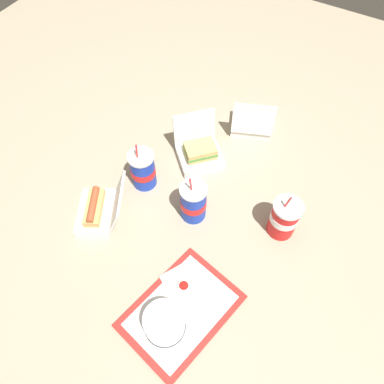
# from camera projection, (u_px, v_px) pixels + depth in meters

# --- Properties ---
(ground_plane) EXTENTS (3.20, 3.20, 0.00)m
(ground_plane) POSITION_uv_depth(u_px,v_px,m) (186.00, 195.00, 1.48)
(ground_plane) COLOR gray
(food_tray) EXTENTS (0.42, 0.33, 0.01)m
(food_tray) POSITION_uv_depth(u_px,v_px,m) (181.00, 311.00, 1.22)
(food_tray) COLOR red
(food_tray) RESTS_ON ground_plane
(cake_container) EXTENTS (0.13, 0.13, 0.08)m
(cake_container) POSITION_uv_depth(u_px,v_px,m) (164.00, 323.00, 1.16)
(cake_container) COLOR black
(cake_container) RESTS_ON food_tray
(ketchup_cup) EXTENTS (0.04, 0.04, 0.02)m
(ketchup_cup) POSITION_uv_depth(u_px,v_px,m) (184.00, 287.00, 1.25)
(ketchup_cup) COLOR white
(ketchup_cup) RESTS_ON food_tray
(napkin_stack) EXTENTS (0.14, 0.14, 0.00)m
(napkin_stack) POSITION_uv_depth(u_px,v_px,m) (179.00, 281.00, 1.27)
(napkin_stack) COLOR white
(napkin_stack) RESTS_ON food_tray
(plastic_fork) EXTENTS (0.11, 0.05, 0.00)m
(plastic_fork) POSITION_uv_depth(u_px,v_px,m) (217.00, 310.00, 1.21)
(plastic_fork) COLOR white
(plastic_fork) RESTS_ON food_tray
(clamshell_hotdog_center) EXTENTS (0.21, 0.22, 0.19)m
(clamshell_hotdog_center) POSITION_uv_depth(u_px,v_px,m) (252.00, 122.00, 1.64)
(clamshell_hotdog_center) COLOR white
(clamshell_hotdog_center) RESTS_ON ground_plane
(clamshell_sandwich_back) EXTENTS (0.25, 0.25, 0.19)m
(clamshell_sandwich_back) POSITION_uv_depth(u_px,v_px,m) (200.00, 152.00, 1.54)
(clamshell_sandwich_back) COLOR white
(clamshell_sandwich_back) RESTS_ON ground_plane
(clamshell_hotdog_corner) EXTENTS (0.26, 0.25, 0.16)m
(clamshell_hotdog_corner) POSITION_uv_depth(u_px,v_px,m) (98.00, 210.00, 1.39)
(clamshell_hotdog_corner) COLOR white
(clamshell_hotdog_corner) RESTS_ON ground_plane
(soda_cup_right) EXTENTS (0.10, 0.10, 0.22)m
(soda_cup_right) POSITION_uv_depth(u_px,v_px,m) (284.00, 218.00, 1.32)
(soda_cup_right) COLOR red
(soda_cup_right) RESTS_ON ground_plane
(soda_cup_front) EXTENTS (0.10, 0.10, 0.23)m
(soda_cup_front) POSITION_uv_depth(u_px,v_px,m) (143.00, 170.00, 1.45)
(soda_cup_front) COLOR #1938B7
(soda_cup_front) RESTS_ON ground_plane
(soda_cup_corner) EXTENTS (0.10, 0.10, 0.23)m
(soda_cup_corner) POSITION_uv_depth(u_px,v_px,m) (193.00, 202.00, 1.36)
(soda_cup_corner) COLOR #1938B7
(soda_cup_corner) RESTS_ON ground_plane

